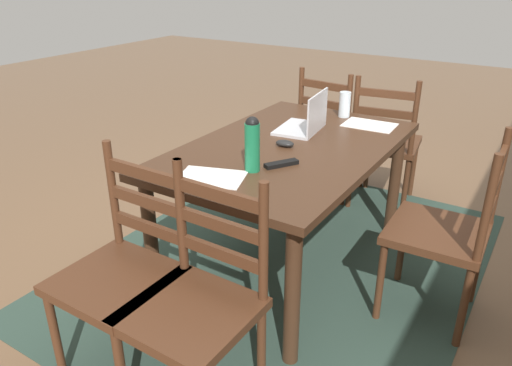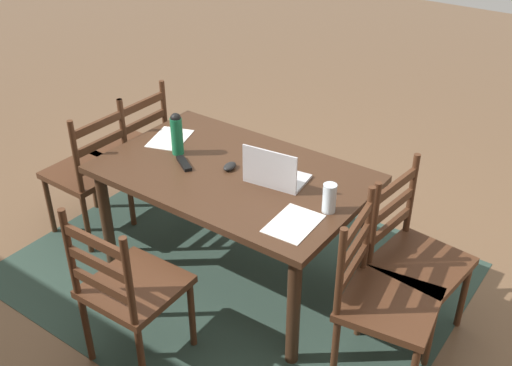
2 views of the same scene
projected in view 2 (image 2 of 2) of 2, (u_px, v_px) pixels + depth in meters
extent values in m
plane|color=brown|center=(235.00, 272.00, 3.80)|extent=(14.00, 14.00, 0.00)
cube|color=#2D4238|center=(235.00, 271.00, 3.80)|extent=(2.58, 2.03, 0.01)
cube|color=#422819|center=(233.00, 174.00, 3.43)|extent=(1.51, 0.96, 0.04)
cylinder|color=#422819|center=(366.00, 234.00, 3.56)|extent=(0.07, 0.07, 0.69)
cylinder|color=#422819|center=(192.00, 168.00, 4.23)|extent=(0.07, 0.07, 0.69)
cylinder|color=#422819|center=(293.00, 310.00, 3.00)|extent=(0.07, 0.07, 0.69)
cylinder|color=#422819|center=(107.00, 220.00, 3.68)|extent=(0.07, 0.07, 0.69)
cube|color=#4C2B19|center=(390.00, 305.00, 2.89)|extent=(0.50, 0.50, 0.04)
cylinder|color=#4C2B19|center=(431.00, 328.00, 3.08)|extent=(0.04, 0.04, 0.43)
cylinder|color=#4C2B19|center=(360.00, 304.00, 3.23)|extent=(0.04, 0.04, 0.43)
cylinder|color=#4C2B19|center=(335.00, 352.00, 2.94)|extent=(0.04, 0.04, 0.43)
cylinder|color=#4C2B19|center=(367.00, 230.00, 2.98)|extent=(0.04, 0.04, 0.50)
cylinder|color=#4C2B19|center=(340.00, 274.00, 2.70)|extent=(0.04, 0.04, 0.50)
cube|color=#4C2B19|center=(353.00, 268.00, 2.89)|extent=(0.07, 0.36, 0.05)
cube|color=#4C2B19|center=(355.00, 247.00, 2.83)|extent=(0.07, 0.36, 0.05)
cube|color=#4C2B19|center=(357.00, 225.00, 2.76)|extent=(0.07, 0.36, 0.05)
cube|color=#4C2B19|center=(85.00, 172.00, 3.97)|extent=(0.45, 0.45, 0.04)
cylinder|color=#4C2B19|center=(49.00, 205.00, 4.06)|extent=(0.04, 0.04, 0.43)
cylinder|color=#4C2B19|center=(93.00, 182.00, 4.32)|extent=(0.04, 0.04, 0.43)
cylinder|color=#4C2B19|center=(87.00, 225.00, 3.87)|extent=(0.04, 0.04, 0.43)
cylinder|color=#4C2B19|center=(131.00, 199.00, 4.13)|extent=(0.04, 0.04, 0.43)
cylinder|color=#4C2B19|center=(76.00, 159.00, 3.61)|extent=(0.04, 0.04, 0.50)
cylinder|color=#4C2B19|center=(123.00, 136.00, 3.87)|extent=(0.04, 0.04, 0.50)
cube|color=#4C2B19|center=(103.00, 161.00, 3.79)|extent=(0.03, 0.36, 0.05)
cube|color=#4C2B19|center=(100.00, 143.00, 3.73)|extent=(0.03, 0.36, 0.05)
cube|color=#4C2B19|center=(97.00, 125.00, 3.66)|extent=(0.03, 0.36, 0.05)
cube|color=#4C2B19|center=(135.00, 286.00, 3.00)|extent=(0.45, 0.45, 0.04)
cylinder|color=#4C2B19|center=(139.00, 287.00, 3.35)|extent=(0.04, 0.04, 0.43)
cylinder|color=#4C2B19|center=(192.00, 314.00, 3.17)|extent=(0.04, 0.04, 0.43)
cylinder|color=#4C2B19|center=(87.00, 328.00, 3.08)|extent=(0.04, 0.04, 0.43)
cylinder|color=#4C2B19|center=(142.00, 360.00, 2.90)|extent=(0.04, 0.04, 0.43)
cylinder|color=#4C2B19|center=(70.00, 254.00, 2.82)|extent=(0.04, 0.04, 0.50)
cylinder|color=#4C2B19|center=(129.00, 284.00, 2.64)|extent=(0.04, 0.04, 0.50)
cube|color=#4C2B19|center=(102.00, 285.00, 2.78)|extent=(0.36, 0.03, 0.05)
cube|color=#4C2B19|center=(98.00, 264.00, 2.72)|extent=(0.36, 0.03, 0.05)
cube|color=#4C2B19|center=(94.00, 242.00, 2.65)|extent=(0.36, 0.03, 0.05)
cube|color=#4C2B19|center=(128.00, 150.00, 4.24)|extent=(0.44, 0.44, 0.04)
cylinder|color=#4C2B19|center=(93.00, 182.00, 4.32)|extent=(0.04, 0.04, 0.43)
cylinder|color=#4C2B19|center=(132.00, 161.00, 4.59)|extent=(0.04, 0.04, 0.43)
cylinder|color=#4C2B19|center=(131.00, 198.00, 4.13)|extent=(0.04, 0.04, 0.43)
cylinder|color=#4C2B19|center=(169.00, 176.00, 4.40)|extent=(0.04, 0.04, 0.43)
cylinder|color=#4C2B19|center=(124.00, 135.00, 3.88)|extent=(0.04, 0.04, 0.50)
cylinder|color=#4C2B19|center=(164.00, 115.00, 4.14)|extent=(0.04, 0.04, 0.50)
cube|color=#4C2B19|center=(146.00, 138.00, 4.06)|extent=(0.03, 0.36, 0.05)
cube|color=#4C2B19|center=(144.00, 121.00, 3.99)|extent=(0.03, 0.36, 0.05)
cube|color=#4C2B19|center=(142.00, 104.00, 3.93)|extent=(0.03, 0.36, 0.05)
cube|color=#4C2B19|center=(421.00, 264.00, 3.16)|extent=(0.48, 0.48, 0.04)
cylinder|color=#4C2B19|center=(463.00, 295.00, 3.29)|extent=(0.04, 0.04, 0.43)
cylinder|color=#4C2B19|center=(430.00, 334.00, 3.05)|extent=(0.04, 0.04, 0.43)
cylinder|color=#4C2B19|center=(402.00, 266.00, 3.51)|extent=(0.04, 0.04, 0.43)
cylinder|color=#4C2B19|center=(366.00, 300.00, 3.26)|extent=(0.04, 0.04, 0.43)
cylinder|color=#4C2B19|center=(411.00, 195.00, 3.26)|extent=(0.04, 0.04, 0.50)
cylinder|color=#4C2B19|center=(373.00, 226.00, 3.02)|extent=(0.04, 0.04, 0.50)
cube|color=#4C2B19|center=(391.00, 225.00, 3.19)|extent=(0.06, 0.36, 0.05)
cube|color=#4C2B19|center=(394.00, 206.00, 3.13)|extent=(0.06, 0.36, 0.05)
cube|color=#4C2B19|center=(396.00, 185.00, 3.06)|extent=(0.06, 0.36, 0.05)
cube|color=silver|center=(278.00, 178.00, 3.34)|extent=(0.35, 0.26, 0.02)
cube|color=silver|center=(269.00, 168.00, 3.20)|extent=(0.32, 0.05, 0.21)
cube|color=#A5CCEA|center=(270.00, 168.00, 3.20)|extent=(0.29, 0.04, 0.19)
cylinder|color=#197247|center=(177.00, 136.00, 3.54)|extent=(0.07, 0.07, 0.23)
sphere|color=black|center=(176.00, 118.00, 3.48)|extent=(0.06, 0.06, 0.06)
cylinder|color=silver|center=(329.00, 198.00, 3.03)|extent=(0.07, 0.07, 0.16)
ellipsoid|color=black|center=(230.00, 166.00, 3.43)|extent=(0.07, 0.11, 0.03)
cube|color=black|center=(184.00, 163.00, 3.47)|extent=(0.17, 0.13, 0.02)
cube|color=white|center=(170.00, 138.00, 3.76)|extent=(0.29, 0.35, 0.00)
cube|color=white|center=(294.00, 224.00, 2.97)|extent=(0.22, 0.31, 0.00)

